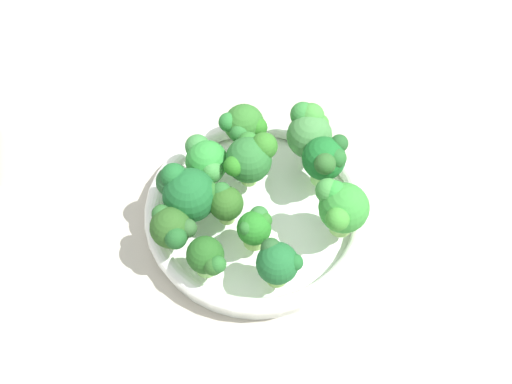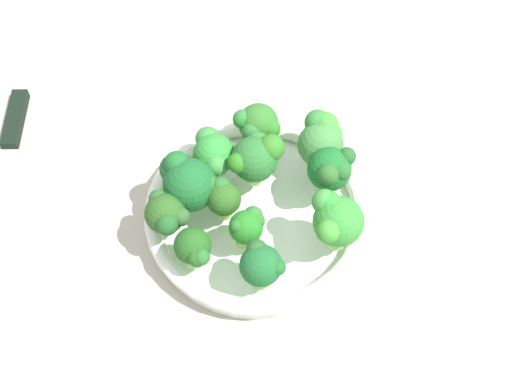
# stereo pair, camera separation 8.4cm
# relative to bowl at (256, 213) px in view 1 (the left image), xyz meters

# --- Properties ---
(ground_plane) EXTENTS (1.30, 1.30, 0.03)m
(ground_plane) POSITION_rel_bowl_xyz_m (-0.00, 0.01, -0.03)
(ground_plane) COLOR #B4AD9D
(bowl) EXTENTS (0.28, 0.28, 0.04)m
(bowl) POSITION_rel_bowl_xyz_m (0.00, 0.00, 0.00)
(bowl) COLOR white
(bowl) RESTS_ON ground_plane
(broccoli_floret_0) EXTENTS (0.06, 0.05, 0.06)m
(broccoli_floret_0) POSITION_rel_bowl_xyz_m (0.05, 0.10, 0.05)
(broccoli_floret_0) COLOR #97CB71
(broccoli_floret_0) RESTS_ON bowl
(broccoli_floret_1) EXTENTS (0.04, 0.05, 0.05)m
(broccoli_floret_1) POSITION_rel_bowl_xyz_m (-0.03, 0.04, 0.05)
(broccoli_floret_1) COLOR #93C55E
(broccoli_floret_1) RESTS_ON bowl
(broccoli_floret_2) EXTENTS (0.04, 0.04, 0.06)m
(broccoli_floret_2) POSITION_rel_bowl_xyz_m (0.02, 0.03, 0.05)
(broccoli_floret_2) COLOR #92BE5C
(broccoli_floret_2) RESTS_ON bowl
(broccoli_floret_3) EXTENTS (0.05, 0.05, 0.06)m
(broccoli_floret_3) POSITION_rel_bowl_xyz_m (-0.07, 0.07, 0.05)
(broccoli_floret_3) COLOR #87BE58
(broccoli_floret_3) RESTS_ON bowl
(broccoli_floret_4) EXTENTS (0.07, 0.05, 0.06)m
(broccoli_floret_4) POSITION_rel_bowl_xyz_m (0.07, -0.00, 0.05)
(broccoli_floret_4) COLOR #87C365
(broccoli_floret_4) RESTS_ON bowl
(broccoli_floret_5) EXTENTS (0.07, 0.07, 0.08)m
(broccoli_floret_5) POSITION_rel_bowl_xyz_m (-0.10, -0.03, 0.07)
(broccoli_floret_5) COLOR #96CF68
(broccoli_floret_5) RESTS_ON bowl
(broccoli_floret_6) EXTENTS (0.06, 0.06, 0.07)m
(broccoli_floret_6) POSITION_rel_bowl_xyz_m (-0.01, -0.11, 0.06)
(broccoli_floret_6) COLOR #81B45E
(broccoli_floret_6) RESTS_ON bowl
(broccoli_floret_7) EXTENTS (0.05, 0.06, 0.07)m
(broccoli_floret_7) POSITION_rel_bowl_xyz_m (-0.05, -0.08, 0.06)
(broccoli_floret_7) COLOR #90D36E
(broccoli_floret_7) RESTS_ON bowl
(broccoli_floret_8) EXTENTS (0.08, 0.06, 0.07)m
(broccoli_floret_8) POSITION_rel_bowl_xyz_m (0.06, 0.05, 0.06)
(broccoli_floret_8) COLOR #89BC56
(broccoli_floret_8) RESTS_ON bowl
(broccoli_floret_9) EXTENTS (0.05, 0.04, 0.05)m
(broccoli_floret_9) POSITION_rel_bowl_xyz_m (-0.01, 0.10, 0.05)
(broccoli_floret_9) COLOR #8BCD66
(broccoli_floret_9) RESTS_ON bowl
(broccoli_floret_10) EXTENTS (0.06, 0.06, 0.06)m
(broccoli_floret_10) POSITION_rel_bowl_xyz_m (0.07, -0.07, 0.06)
(broccoli_floret_10) COLOR #A0CC66
(broccoli_floret_10) RESTS_ON bowl
(broccoli_floret_11) EXTENTS (0.06, 0.07, 0.07)m
(broccoli_floret_11) POSITION_rel_bowl_xyz_m (0.03, -0.03, 0.06)
(broccoli_floret_11) COLOR #9ED668
(broccoli_floret_11) RESTS_ON bowl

